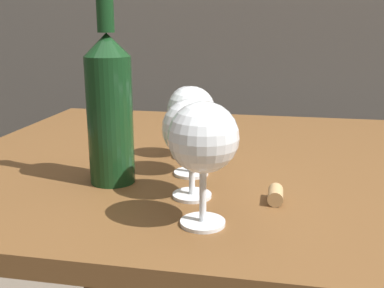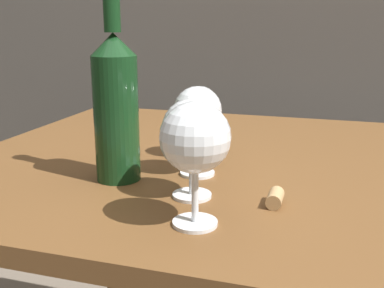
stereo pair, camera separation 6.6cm
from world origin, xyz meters
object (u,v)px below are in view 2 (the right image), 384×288
object	(u,v)px
wine_glass_rose	(195,139)
wine_glass_pinot	(199,108)
wine_glass_chardonnay	(198,113)
wine_glass_cabernet	(192,131)
wine_bottle	(116,104)
cork	(275,198)

from	to	relation	value
wine_glass_rose	wine_glass_pinot	bearing A→B (deg)	105.04
wine_glass_chardonnay	wine_glass_pinot	world-z (taller)	wine_glass_chardonnay
wine_glass_cabernet	wine_glass_rose	bearing A→B (deg)	-70.77
wine_glass_chardonnay	wine_glass_pinot	size ratio (longest dim) A/B	1.10
wine_bottle	cork	world-z (taller)	wine_bottle
wine_glass_rose	wine_glass_cabernet	distance (m)	0.10
wine_glass_cabernet	cork	size ratio (longest dim) A/B	3.51
wine_bottle	wine_glass_pinot	bearing A→B (deg)	59.75
wine_glass_pinot	wine_bottle	xyz separation A→B (m)	(-0.09, -0.16, 0.03)
wine_glass_pinot	wine_bottle	size ratio (longest dim) A/B	0.43
cork	wine_glass_rose	bearing A→B (deg)	-133.80
wine_glass_cabernet	wine_bottle	size ratio (longest dim) A/B	0.46
wine_glass_cabernet	wine_glass_pinot	size ratio (longest dim) A/B	1.08
wine_glass_cabernet	wine_glass_chardonnay	distance (m)	0.10
wine_glass_rose	cork	world-z (taller)	wine_glass_rose
wine_glass_chardonnay	wine_glass_pinot	bearing A→B (deg)	104.30
wine_bottle	wine_glass_rose	bearing A→B (deg)	-37.82
wine_glass_pinot	wine_glass_chardonnay	bearing A→B (deg)	-75.70
wine_glass_chardonnay	cork	bearing A→B (deg)	-34.30
wine_glass_rose	wine_glass_cabernet	world-z (taller)	wine_glass_rose
wine_glass_rose	cork	bearing A→B (deg)	46.20
wine_glass_pinot	wine_bottle	distance (m)	0.19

